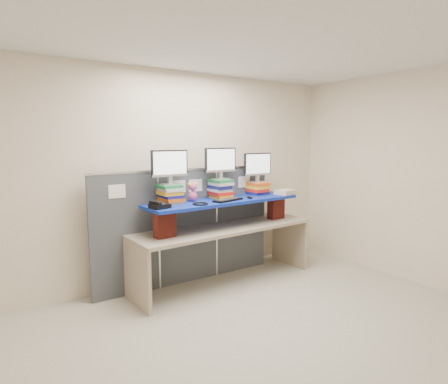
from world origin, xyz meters
TOP-DOWN VIEW (x-y plane):
  - room at (0.00, 0.00)m, footprint 5.00×4.00m
  - cubicle_partition at (-0.00, 1.78)m, footprint 2.60×0.06m
  - desk at (0.37, 1.48)m, footprint 2.55×0.86m
  - brick_pier_left at (-0.52, 1.39)m, footprint 0.24×0.14m
  - brick_pier_right at (1.27, 1.47)m, footprint 0.24×0.14m
  - blue_board at (0.37, 1.48)m, footprint 2.18×0.64m
  - book_stack_left at (-0.36, 1.56)m, footprint 0.28×0.32m
  - book_stack_center at (0.40, 1.60)m, footprint 0.26×0.31m
  - book_stack_right at (1.05, 1.63)m, footprint 0.25×0.30m
  - monitor_left at (-0.36, 1.56)m, footprint 0.48×0.15m
  - monitor_center at (0.40, 1.60)m, footprint 0.48×0.15m
  - monitor_right at (1.05, 1.63)m, footprint 0.48×0.15m
  - keyboard at (0.35, 1.36)m, footprint 0.46×0.26m
  - mouse at (0.71, 1.37)m, footprint 0.08×0.12m
  - desk_phone at (-0.60, 1.36)m, footprint 0.23×0.22m
  - headset at (-0.08, 1.31)m, footprint 0.21×0.21m
  - plush_toy at (-0.03, 1.58)m, footprint 0.14×0.11m
  - binder_stack at (1.37, 1.39)m, footprint 0.31×0.27m

SIDE VIEW (x-z plane):
  - desk at x=0.37m, z-range 0.23..0.99m
  - cubicle_partition at x=0.00m, z-range 0.00..1.53m
  - brick_pier_left at x=-0.52m, z-range 0.77..1.08m
  - brick_pier_right at x=1.27m, z-range 0.77..1.08m
  - blue_board at x=0.37m, z-range 1.08..1.12m
  - headset at x=-0.08m, z-range 1.12..1.14m
  - keyboard at x=0.35m, z-range 1.12..1.15m
  - mouse at x=0.71m, z-range 1.12..1.16m
  - desk_phone at x=-0.60m, z-range 1.11..1.20m
  - binder_stack at x=1.37m, z-range 1.12..1.19m
  - book_stack_right at x=1.05m, z-range 1.12..1.30m
  - book_stack_left at x=-0.36m, z-range 1.12..1.36m
  - plush_toy at x=-0.03m, z-range 1.13..1.37m
  - book_stack_center at x=0.40m, z-range 1.12..1.38m
  - room at x=0.00m, z-range 0.00..2.80m
  - monitor_right at x=1.05m, z-range 1.32..1.74m
  - monitor_left at x=-0.36m, z-range 1.39..1.81m
  - monitor_center at x=0.40m, z-range 1.40..1.82m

